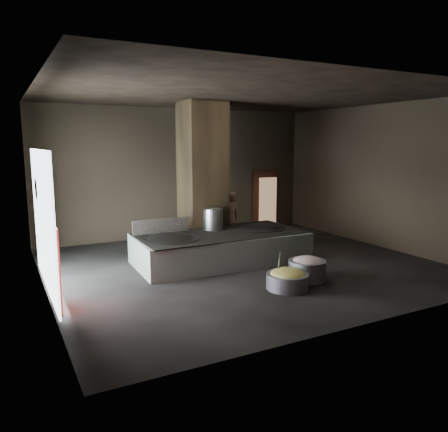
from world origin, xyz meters
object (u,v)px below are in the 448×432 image
stock_pot (213,219)px  meat_basin (307,270)px  cook (231,218)px  veg_basin (287,281)px  wok_right (261,231)px  hearth_platform (220,248)px  wok_left (172,241)px

stock_pot → meat_basin: bearing=-70.6°
stock_pot → cook: 1.61m
meat_basin → veg_basin: bearing=-158.9°
stock_pot → veg_basin: (0.26, -3.30, -0.95)m
veg_basin → meat_basin: size_ratio=1.07×
cook → meat_basin: size_ratio=1.98×
wok_right → cook: bearing=94.8°
cook → meat_basin: (-0.11, -4.07, -0.64)m
stock_pot → cook: cook is taller
hearth_platform → wok_right: wok_right is taller
wok_left → wok_right: (2.80, 0.10, 0.00)m
hearth_platform → wok_left: (-1.45, -0.05, 0.34)m
wok_right → cook: 1.59m
hearth_platform → veg_basin: 2.77m
hearth_platform → stock_pot: bearing=86.9°
stock_pot → cook: (1.17, 1.08, -0.24)m
stock_pot → wok_right: bearing=-21.0°
veg_basin → meat_basin: bearing=21.1°
wok_left → veg_basin: 3.27m
hearth_platform → wok_left: size_ratio=3.17×
hearth_platform → veg_basin: bearing=-81.5°
meat_basin → stock_pot: bearing=109.4°
wok_right → meat_basin: 2.55m
hearth_platform → cook: size_ratio=2.62×
stock_pot → hearth_platform: bearing=-95.2°
hearth_platform → veg_basin: hearth_platform is taller
cook → hearth_platform: bearing=46.3°
cook → meat_basin: cook is taller
veg_basin → meat_basin: 0.86m
cook → veg_basin: bearing=71.2°
cook → wok_left: bearing=25.2°
cook → meat_basin: 4.12m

